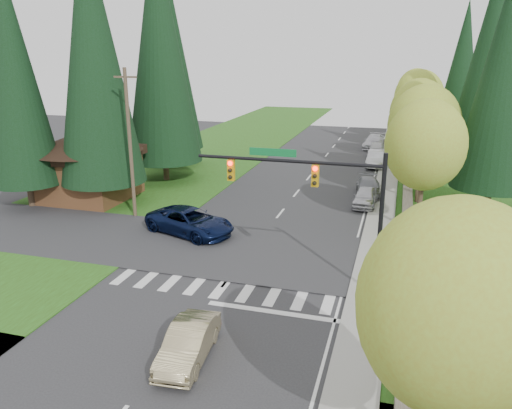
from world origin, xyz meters
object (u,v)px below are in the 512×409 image
at_px(parked_car_a, 365,197).
at_px(parked_car_c, 377,159).
at_px(parked_car_d, 377,149).
at_px(sedan_champagne, 188,343).
at_px(suv_navy, 190,222).
at_px(parked_car_e, 374,142).
at_px(parked_car_b, 368,187).

xyz_separation_m(parked_car_a, parked_car_c, (0.00, 13.86, 0.11)).
height_order(parked_car_a, parked_car_d, parked_car_d).
xyz_separation_m(sedan_champagne, parked_car_a, (4.74, 21.52, 0.01)).
xyz_separation_m(suv_navy, parked_car_d, (9.74, 28.79, -0.09)).
bearing_deg(parked_car_e, sedan_champagne, -90.36).
bearing_deg(parked_car_a, parked_car_d, 93.19).
bearing_deg(parked_car_a, suv_navy, -135.21).
relative_size(parked_car_c, parked_car_d, 1.13).
relative_size(parked_car_b, parked_car_e, 0.85).
relative_size(parked_car_d, parked_car_e, 0.79).
xyz_separation_m(suv_navy, parked_car_b, (10.04, 12.13, -0.15)).
distance_m(parked_car_b, parked_car_d, 16.67).
distance_m(parked_car_a, parked_car_e, 23.96).
xyz_separation_m(parked_car_c, parked_car_e, (-0.83, 10.08, -0.01)).
bearing_deg(parked_car_c, suv_navy, -111.12).
height_order(suv_navy, parked_car_b, suv_navy).
distance_m(parked_car_c, parked_car_e, 10.12).
bearing_deg(sedan_champagne, parked_car_b, 74.18).
relative_size(parked_car_b, parked_car_c, 0.96).
distance_m(sedan_champagne, parked_car_c, 35.69).
height_order(sedan_champagne, suv_navy, suv_navy).
bearing_deg(parked_car_c, parked_car_e, 97.11).
bearing_deg(sedan_champagne, parked_car_c, 77.52).
distance_m(suv_navy, parked_car_a, 13.61).
distance_m(sedan_champagne, suv_navy, 13.42).
bearing_deg(sedan_champagne, parked_car_e, 80.23).
xyz_separation_m(parked_car_d, parked_car_e, (-0.53, 4.34, 0.06)).
bearing_deg(parked_car_a, sedan_champagne, -100.09).
bearing_deg(parked_car_e, parked_car_a, -83.47).
height_order(suv_navy, parked_car_c, suv_navy).
relative_size(sedan_champagne, parked_car_b, 0.88).
bearing_deg(parked_car_b, parked_car_a, -95.84).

